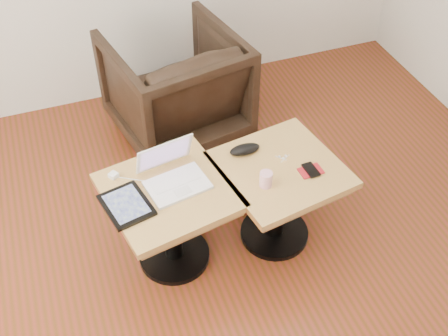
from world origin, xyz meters
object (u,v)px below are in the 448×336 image
object	(u,v)px
side_table_left	(170,208)
laptop	(173,175)
side_table_right	(279,185)
striped_cup	(266,179)
armchair	(176,87)

from	to	relation	value
side_table_left	laptop	size ratio (longest dim) A/B	2.04
laptop	side_table_right	bearing A→B (deg)	-19.54
striped_cup	armchair	size ratio (longest dim) A/B	0.10
side_table_left	side_table_right	size ratio (longest dim) A/B	1.01
side_table_left	laptop	xyz separation A→B (m)	(0.04, 0.05, 0.18)
side_table_right	armchair	size ratio (longest dim) A/B	0.84
side_table_left	side_table_right	xyz separation A→B (m)	(0.59, -0.04, 0.00)
side_table_left	laptop	world-z (taller)	laptop
side_table_left	laptop	distance (m)	0.19
laptop	armchair	xyz separation A→B (m)	(0.30, 1.02, -0.22)
laptop	side_table_left	bearing A→B (deg)	-141.64
side_table_right	laptop	size ratio (longest dim) A/B	2.02
laptop	armchair	distance (m)	1.09
armchair	striped_cup	bearing A→B (deg)	85.08
striped_cup	armchair	world-z (taller)	armchair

